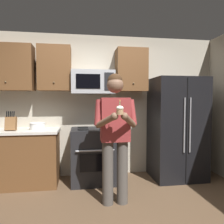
# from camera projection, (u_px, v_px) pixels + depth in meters

# --- Properties ---
(wall_back) EXTENTS (4.40, 0.10, 2.60)m
(wall_back) POSITION_uv_depth(u_px,v_px,m) (100.00, 106.00, 4.06)
(wall_back) COLOR #B7AD99
(wall_back) RESTS_ON ground
(oven_range) EXTENTS (0.76, 0.70, 0.93)m
(oven_range) POSITION_uv_depth(u_px,v_px,m) (94.00, 155.00, 3.69)
(oven_range) COLOR black
(oven_range) RESTS_ON ground
(microwave) EXTENTS (0.74, 0.41, 0.40)m
(microwave) POSITION_uv_depth(u_px,v_px,m) (93.00, 82.00, 3.74)
(microwave) COLOR #9EA0A5
(refrigerator) EXTENTS (0.90, 0.75, 1.80)m
(refrigerator) POSITION_uv_depth(u_px,v_px,m) (177.00, 128.00, 3.86)
(refrigerator) COLOR black
(refrigerator) RESTS_ON ground
(cabinet_row_upper) EXTENTS (2.78, 0.36, 0.76)m
(cabinet_row_upper) POSITION_uv_depth(u_px,v_px,m) (59.00, 69.00, 3.69)
(cabinet_row_upper) COLOR brown
(counter_left) EXTENTS (1.44, 0.66, 0.92)m
(counter_left) POSITION_uv_depth(u_px,v_px,m) (15.00, 158.00, 3.52)
(counter_left) COLOR brown
(counter_left) RESTS_ON ground
(knife_block) EXTENTS (0.16, 0.15, 0.32)m
(knife_block) POSITION_uv_depth(u_px,v_px,m) (11.00, 123.00, 3.43)
(knife_block) COLOR brown
(knife_block) RESTS_ON counter_left
(bowl_large_white) EXTENTS (0.25, 0.25, 0.12)m
(bowl_large_white) POSITION_uv_depth(u_px,v_px,m) (38.00, 126.00, 3.53)
(bowl_large_white) COLOR white
(bowl_large_white) RESTS_ON counter_left
(person) EXTENTS (0.60, 0.48, 1.76)m
(person) POSITION_uv_depth(u_px,v_px,m) (115.00, 131.00, 2.85)
(person) COLOR #4C4742
(person) RESTS_ON ground
(cupcake) EXTENTS (0.09, 0.09, 0.17)m
(cupcake) POSITION_uv_depth(u_px,v_px,m) (120.00, 110.00, 2.51)
(cupcake) COLOR #A87F56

